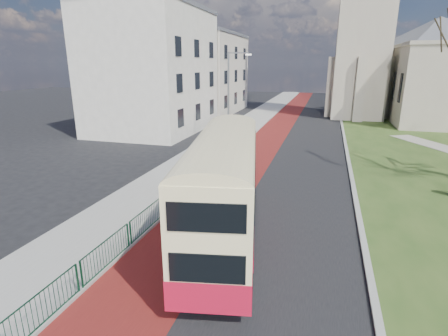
% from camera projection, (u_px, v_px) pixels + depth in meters
% --- Properties ---
extents(ground, '(160.00, 160.00, 0.00)m').
position_uv_depth(ground, '(216.00, 234.00, 15.20)').
color(ground, black).
rests_on(ground, ground).
extents(road_carriageway, '(9.00, 120.00, 0.01)m').
position_uv_depth(road_carriageway, '(295.00, 142.00, 33.18)').
color(road_carriageway, black).
rests_on(road_carriageway, ground).
extents(bus_lane, '(3.40, 120.00, 0.01)m').
position_uv_depth(bus_lane, '(266.00, 140.00, 33.91)').
color(bus_lane, '#591414').
rests_on(bus_lane, ground).
extents(pavement_west, '(4.00, 120.00, 0.12)m').
position_uv_depth(pavement_west, '(229.00, 137.00, 34.92)').
color(pavement_west, gray).
rests_on(pavement_west, ground).
extents(kerb_west, '(0.25, 120.00, 0.13)m').
position_uv_depth(kerb_west, '(248.00, 138.00, 34.38)').
color(kerb_west, '#999993').
rests_on(kerb_west, ground).
extents(kerb_east, '(0.25, 80.00, 0.13)m').
position_uv_depth(kerb_east, '(345.00, 140.00, 33.77)').
color(kerb_east, '#999993').
rests_on(kerb_east, ground).
extents(pedestrian_railing, '(0.07, 24.00, 1.12)m').
position_uv_depth(pedestrian_railing, '(187.00, 186.00, 19.52)').
color(pedestrian_railing, '#0C3720').
rests_on(pedestrian_railing, ground).
extents(gothic_church, '(16.38, 18.00, 40.00)m').
position_uv_depth(gothic_church, '(406.00, 13.00, 42.99)').
color(gothic_church, gray).
rests_on(gothic_church, ground).
extents(street_block_near, '(10.30, 14.30, 13.00)m').
position_uv_depth(street_block_near, '(153.00, 70.00, 37.34)').
color(street_block_near, beige).
rests_on(street_block_near, ground).
extents(street_block_far, '(10.30, 16.30, 11.50)m').
position_uv_depth(street_block_far, '(203.00, 73.00, 52.26)').
color(street_block_far, beige).
rests_on(street_block_far, ground).
extents(streetlamp, '(2.13, 0.18, 8.00)m').
position_uv_depth(streetlamp, '(230.00, 93.00, 31.61)').
color(streetlamp, gray).
rests_on(streetlamp, pavement_west).
extents(bus, '(4.41, 10.70, 4.36)m').
position_uv_depth(bus, '(224.00, 184.00, 14.04)').
color(bus, '#B7102C').
rests_on(bus, ground).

